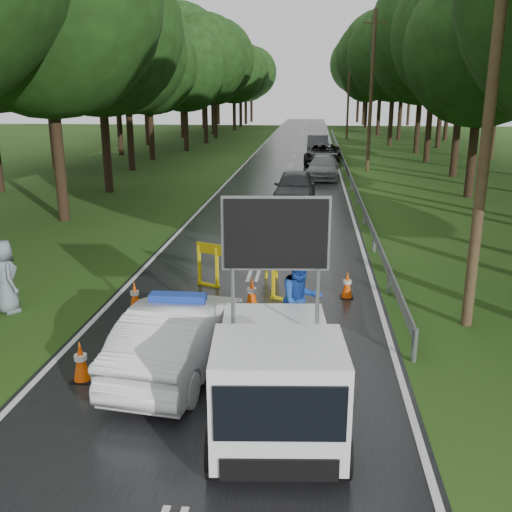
# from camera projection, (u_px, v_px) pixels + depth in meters

# --- Properties ---
(ground) EXTENTS (160.00, 160.00, 0.00)m
(ground) POSITION_uv_depth(u_px,v_px,m) (228.00, 353.00, 11.60)
(ground) COLOR #1D3F12
(ground) RESTS_ON ground
(road) EXTENTS (7.00, 140.00, 0.02)m
(road) POSITION_uv_depth(u_px,v_px,m) (290.00, 166.00, 40.26)
(road) COLOR black
(road) RESTS_ON ground
(guardrail) EXTENTS (0.12, 60.06, 0.70)m
(guardrail) POSITION_uv_depth(u_px,v_px,m) (343.00, 160.00, 39.44)
(guardrail) COLOR gray
(guardrail) RESTS_ON ground
(utility_pole_near) EXTENTS (1.40, 0.24, 10.00)m
(utility_pole_near) POSITION_uv_depth(u_px,v_px,m) (491.00, 95.00, 11.60)
(utility_pole_near) COLOR #412A1E
(utility_pole_near) RESTS_ON ground
(utility_pole_mid) EXTENTS (1.40, 0.24, 10.00)m
(utility_pole_mid) POSITION_uv_depth(u_px,v_px,m) (371.00, 92.00, 36.45)
(utility_pole_mid) COLOR #412A1E
(utility_pole_mid) RESTS_ON ground
(utility_pole_far) EXTENTS (1.40, 0.24, 10.00)m
(utility_pole_far) POSITION_uv_depth(u_px,v_px,m) (349.00, 91.00, 61.29)
(utility_pole_far) COLOR #412A1E
(utility_pole_far) RESTS_ON ground
(police_sedan) EXTENTS (1.97, 4.37, 1.53)m
(police_sedan) POSITION_uv_depth(u_px,v_px,m) (179.00, 336.00, 10.73)
(police_sedan) COLOR white
(police_sedan) RESTS_ON ground
(work_truck) EXTENTS (2.29, 4.49, 3.46)m
(work_truck) POSITION_uv_depth(u_px,v_px,m) (276.00, 372.00, 8.84)
(work_truck) COLOR gray
(work_truck) RESTS_ON ground
(barrier) EXTENTS (2.74, 1.25, 1.23)m
(barrier) POSITION_uv_depth(u_px,v_px,m) (244.00, 260.00, 14.76)
(barrier) COLOR yellow
(barrier) RESTS_ON ground
(officer) EXTENTS (0.69, 0.55, 1.67)m
(officer) POSITION_uv_depth(u_px,v_px,m) (271.00, 250.00, 16.00)
(officer) COLOR #FFF00D
(officer) RESTS_ON ground
(civilian) EXTENTS (1.23, 1.15, 2.02)m
(civilian) POSITION_uv_depth(u_px,v_px,m) (300.00, 301.00, 11.66)
(civilian) COLOR #1942A7
(civilian) RESTS_ON ground
(bystander_right) EXTENTS (1.02, 1.01, 1.78)m
(bystander_right) POSITION_uv_depth(u_px,v_px,m) (5.00, 277.00, 13.56)
(bystander_right) COLOR slate
(bystander_right) RESTS_ON ground
(queue_car_first) EXTENTS (1.97, 4.65, 1.57)m
(queue_car_first) POSITION_uv_depth(u_px,v_px,m) (295.00, 187.00, 26.73)
(queue_car_first) COLOR #3A3D41
(queue_car_first) RESTS_ON ground
(queue_car_second) EXTENTS (2.15, 4.73, 1.34)m
(queue_car_second) POSITION_uv_depth(u_px,v_px,m) (323.00, 167.00, 34.64)
(queue_car_second) COLOR gray
(queue_car_second) RESTS_ON ground
(queue_car_third) EXTENTS (2.81, 5.40, 1.45)m
(queue_car_third) POSITION_uv_depth(u_px,v_px,m) (323.00, 154.00, 41.25)
(queue_car_third) COLOR black
(queue_car_third) RESTS_ON ground
(queue_car_fourth) EXTENTS (1.70, 4.85, 1.60)m
(queue_car_fourth) POSITION_uv_depth(u_px,v_px,m) (318.00, 145.00, 47.00)
(queue_car_fourth) COLOR #3A3C41
(queue_car_fourth) RESTS_ON ground
(cone_near_left) EXTENTS (0.38, 0.38, 0.80)m
(cone_near_left) POSITION_uv_depth(u_px,v_px,m) (81.00, 362.00, 10.40)
(cone_near_left) COLOR black
(cone_near_left) RESTS_ON ground
(cone_center) EXTENTS (0.33, 0.33, 0.69)m
(cone_center) POSITION_uv_depth(u_px,v_px,m) (251.00, 339.00, 11.46)
(cone_center) COLOR black
(cone_center) RESTS_ON ground
(cone_far) EXTENTS (0.38, 0.38, 0.81)m
(cone_far) POSITION_uv_depth(u_px,v_px,m) (252.00, 294.00, 13.86)
(cone_far) COLOR black
(cone_far) RESTS_ON ground
(cone_left_mid) EXTENTS (0.35, 0.35, 0.73)m
(cone_left_mid) POSITION_uv_depth(u_px,v_px,m) (135.00, 296.00, 13.80)
(cone_left_mid) COLOR black
(cone_left_mid) RESTS_ON ground
(cone_right) EXTENTS (0.35, 0.35, 0.73)m
(cone_right) POSITION_uv_depth(u_px,v_px,m) (347.00, 285.00, 14.60)
(cone_right) COLOR black
(cone_right) RESTS_ON ground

